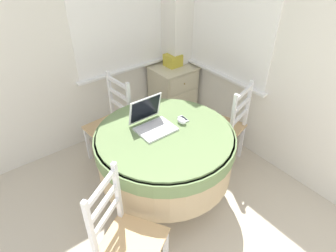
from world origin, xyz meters
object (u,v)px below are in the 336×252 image
object	(u,v)px
dining_chair_near_back_window	(112,124)
computer_mouse	(182,121)
round_dining_table	(165,150)
dining_chair_near_right_window	(226,127)
dining_chair_camera_near	(126,239)
laptop	(152,122)
storage_box	(173,60)
cell_phone	(183,119)
corner_cabinet	(173,93)

from	to	relation	value
dining_chair_near_back_window	computer_mouse	bearing A→B (deg)	-69.87
round_dining_table	dining_chair_near_right_window	bearing A→B (deg)	2.84
round_dining_table	dining_chair_camera_near	distance (m)	0.83
dining_chair_near_right_window	laptop	bearing A→B (deg)	174.23
round_dining_table	dining_chair_near_back_window	size ratio (longest dim) A/B	1.25
laptop	dining_chair_near_back_window	world-z (taller)	laptop
dining_chair_near_back_window	storage_box	world-z (taller)	dining_chair_near_back_window
round_dining_table	cell_phone	xyz separation A→B (m)	(0.25, 0.06, 0.19)
cell_phone	storage_box	world-z (taller)	storage_box
dining_chair_camera_near	corner_cabinet	size ratio (longest dim) A/B	1.30
round_dining_table	corner_cabinet	distance (m)	1.41
corner_cabinet	dining_chair_near_back_window	bearing A→B (deg)	-166.95
dining_chair_camera_near	laptop	bearing A→B (deg)	42.22
storage_box	laptop	bearing A→B (deg)	-135.90
cell_phone	dining_chair_camera_near	world-z (taller)	dining_chair_camera_near
dining_chair_near_back_window	corner_cabinet	xyz separation A→B (m)	(1.01, 0.24, -0.08)
dining_chair_near_right_window	computer_mouse	bearing A→B (deg)	-178.18
dining_chair_near_right_window	corner_cabinet	world-z (taller)	dining_chair_near_right_window
dining_chair_near_right_window	storage_box	bearing A→B (deg)	83.36
laptop	dining_chair_camera_near	size ratio (longest dim) A/B	0.32
computer_mouse	dining_chair_near_back_window	xyz separation A→B (m)	(-0.29, 0.79, -0.35)
dining_chair_camera_near	corner_cabinet	bearing A→B (deg)	43.08
computer_mouse	corner_cabinet	bearing A→B (deg)	54.73
computer_mouse	dining_chair_near_right_window	distance (m)	0.72
corner_cabinet	storage_box	xyz separation A→B (m)	(0.02, 0.04, 0.44)
dining_chair_near_back_window	corner_cabinet	world-z (taller)	dining_chair_near_back_window
computer_mouse	cell_phone	bearing A→B (deg)	36.85
dining_chair_near_back_window	round_dining_table	bearing A→B (deg)	-83.67
dining_chair_near_right_window	storage_box	distance (m)	1.11
corner_cabinet	storage_box	world-z (taller)	storage_box
cell_phone	dining_chair_near_right_window	size ratio (longest dim) A/B	0.12
dining_chair_near_right_window	cell_phone	bearing A→B (deg)	178.46
laptop	computer_mouse	size ratio (longest dim) A/B	3.20
corner_cabinet	cell_phone	bearing A→B (deg)	-124.40
computer_mouse	dining_chair_near_right_window	bearing A→B (deg)	1.82
computer_mouse	storage_box	size ratio (longest dim) A/B	0.54
corner_cabinet	storage_box	distance (m)	0.44
computer_mouse	dining_chair_near_right_window	world-z (taller)	dining_chair_near_right_window
dining_chair_camera_near	round_dining_table	bearing A→B (deg)	33.73
storage_box	round_dining_table	bearing A→B (deg)	-131.19
round_dining_table	dining_chair_near_back_window	bearing A→B (deg)	96.33
computer_mouse	dining_chair_near_right_window	size ratio (longest dim) A/B	0.10
dining_chair_near_back_window	cell_phone	bearing A→B (deg)	-65.92
round_dining_table	storage_box	world-z (taller)	storage_box
dining_chair_near_back_window	storage_box	size ratio (longest dim) A/B	5.31
cell_phone	dining_chair_camera_near	bearing A→B (deg)	-151.16
round_dining_table	dining_chair_camera_near	xyz separation A→B (m)	(-0.68, -0.45, -0.14)
dining_chair_camera_near	storage_box	world-z (taller)	dining_chair_camera_near
cell_phone	dining_chair_near_back_window	world-z (taller)	dining_chair_near_back_window
computer_mouse	storage_box	bearing A→B (deg)	54.83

